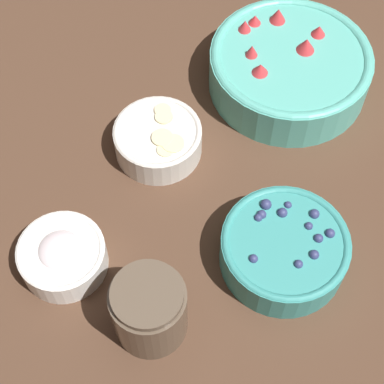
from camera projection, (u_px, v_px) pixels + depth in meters
The scene contains 6 objects.
ground_plane at pixel (210, 197), 0.96m from camera, with size 4.00×4.00×0.00m, color #4C3323.
bowl_strawberries at pixel (289, 66), 1.04m from camera, with size 0.26×0.26×0.09m.
bowl_blueberries at pixel (284, 249), 0.88m from camera, with size 0.18×0.18×0.07m.
bowl_bananas at pixel (158, 138), 0.98m from camera, with size 0.13×0.13×0.05m.
bowl_cream at pixel (62, 255), 0.88m from camera, with size 0.12×0.12×0.06m.
jar_chocolate at pixel (149, 311), 0.82m from camera, with size 0.10×0.10×0.11m.
Camera 1 is at (-0.45, -0.20, 0.83)m, focal length 60.00 mm.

